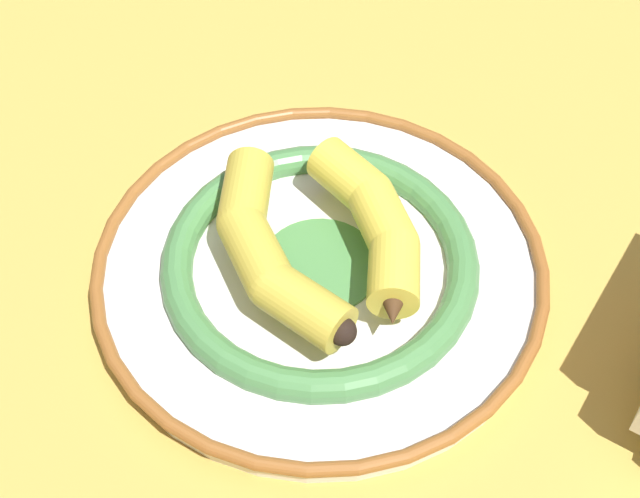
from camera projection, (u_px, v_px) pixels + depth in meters
name	position (u px, v px, depth m)	size (l,w,h in m)	color
ground_plane	(284.00, 259.00, 0.70)	(2.80, 2.80, 0.00)	gold
decorative_bowl	(320.00, 267.00, 0.67)	(0.34, 0.34, 0.03)	white
banana_a	(376.00, 225.00, 0.65)	(0.18, 0.08, 0.04)	yellow
banana_b	(265.00, 246.00, 0.64)	(0.20, 0.08, 0.04)	gold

